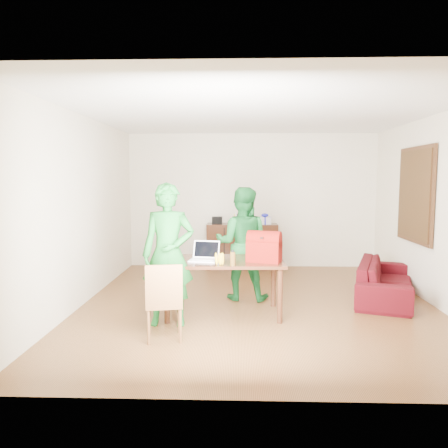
{
  "coord_description": "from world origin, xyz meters",
  "views": [
    {
      "loc": [
        -0.27,
        -6.14,
        1.8
      ],
      "look_at": [
        -0.47,
        -0.28,
        1.19
      ],
      "focal_mm": 35.0,
      "sensor_mm": 36.0,
      "label": 1
    }
  ],
  "objects_px": {
    "chair": "(164,317)",
    "sofa": "(386,280)",
    "laptop": "(204,258)",
    "bottle": "(233,258)",
    "red_bag": "(264,250)",
    "table": "(223,267)",
    "person_far": "(242,243)",
    "person_near": "(168,254)"
  },
  "relations": [
    {
      "from": "chair",
      "to": "sofa",
      "type": "height_order",
      "value": "chair"
    },
    {
      "from": "laptop",
      "to": "sofa",
      "type": "relative_size",
      "value": 0.2
    },
    {
      "from": "bottle",
      "to": "red_bag",
      "type": "xyz_separation_m",
      "value": [
        0.4,
        0.27,
        0.06
      ]
    },
    {
      "from": "table",
      "to": "person_far",
      "type": "bearing_deg",
      "value": 70.14
    },
    {
      "from": "person_near",
      "to": "person_far",
      "type": "bearing_deg",
      "value": 51.04
    },
    {
      "from": "chair",
      "to": "person_near",
      "type": "bearing_deg",
      "value": 82.68
    },
    {
      "from": "chair",
      "to": "laptop",
      "type": "bearing_deg",
      "value": 55.08
    },
    {
      "from": "table",
      "to": "laptop",
      "type": "xyz_separation_m",
      "value": [
        -0.26,
        -0.09,
        0.14
      ]
    },
    {
      "from": "bottle",
      "to": "red_bag",
      "type": "distance_m",
      "value": 0.49
    },
    {
      "from": "table",
      "to": "bottle",
      "type": "distance_m",
      "value": 0.44
    },
    {
      "from": "chair",
      "to": "red_bag",
      "type": "distance_m",
      "value": 1.56
    },
    {
      "from": "table",
      "to": "bottle",
      "type": "height_order",
      "value": "bottle"
    },
    {
      "from": "bottle",
      "to": "person_far",
      "type": "bearing_deg",
      "value": 83.84
    },
    {
      "from": "table",
      "to": "chair",
      "type": "height_order",
      "value": "chair"
    },
    {
      "from": "chair",
      "to": "table",
      "type": "bearing_deg",
      "value": 44.99
    },
    {
      "from": "person_near",
      "to": "laptop",
      "type": "height_order",
      "value": "person_near"
    },
    {
      "from": "chair",
      "to": "person_near",
      "type": "distance_m",
      "value": 0.8
    },
    {
      "from": "person_near",
      "to": "person_far",
      "type": "xyz_separation_m",
      "value": [
        0.91,
        1.19,
        -0.04
      ]
    },
    {
      "from": "bottle",
      "to": "sofa",
      "type": "bearing_deg",
      "value": 28.61
    },
    {
      "from": "table",
      "to": "laptop",
      "type": "distance_m",
      "value": 0.3
    },
    {
      "from": "person_far",
      "to": "laptop",
      "type": "bearing_deg",
      "value": 68.03
    },
    {
      "from": "laptop",
      "to": "bottle",
      "type": "height_order",
      "value": "laptop"
    },
    {
      "from": "person_near",
      "to": "chair",
      "type": "bearing_deg",
      "value": -88.2
    },
    {
      "from": "table",
      "to": "red_bag",
      "type": "relative_size",
      "value": 3.75
    },
    {
      "from": "sofa",
      "to": "red_bag",
      "type": "bearing_deg",
      "value": 137.06
    },
    {
      "from": "table",
      "to": "laptop",
      "type": "height_order",
      "value": "laptop"
    },
    {
      "from": "laptop",
      "to": "red_bag",
      "type": "bearing_deg",
      "value": 8.42
    },
    {
      "from": "table",
      "to": "red_bag",
      "type": "distance_m",
      "value": 0.59
    },
    {
      "from": "chair",
      "to": "person_far",
      "type": "distance_m",
      "value": 2.0
    },
    {
      "from": "chair",
      "to": "bottle",
      "type": "distance_m",
      "value": 1.1
    },
    {
      "from": "chair",
      "to": "person_near",
      "type": "height_order",
      "value": "person_near"
    },
    {
      "from": "table",
      "to": "sofa",
      "type": "height_order",
      "value": "table"
    },
    {
      "from": "table",
      "to": "person_near",
      "type": "distance_m",
      "value": 0.82
    },
    {
      "from": "chair",
      "to": "sofa",
      "type": "relative_size",
      "value": 0.46
    },
    {
      "from": "person_near",
      "to": "bottle",
      "type": "relative_size",
      "value": 9.09
    },
    {
      "from": "person_far",
      "to": "red_bag",
      "type": "relative_size",
      "value": 3.94
    },
    {
      "from": "person_near",
      "to": "sofa",
      "type": "bearing_deg",
      "value": 21.31
    },
    {
      "from": "sofa",
      "to": "table",
      "type": "bearing_deg",
      "value": 129.56
    },
    {
      "from": "bottle",
      "to": "sofa",
      "type": "distance_m",
      "value": 2.67
    },
    {
      "from": "bottle",
      "to": "sofa",
      "type": "xyz_separation_m",
      "value": [
        2.29,
        1.25,
        -0.55
      ]
    },
    {
      "from": "red_bag",
      "to": "chair",
      "type": "bearing_deg",
      "value": -127.05
    },
    {
      "from": "chair",
      "to": "bottle",
      "type": "xyz_separation_m",
      "value": [
        0.76,
        0.55,
        0.57
      ]
    }
  ]
}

